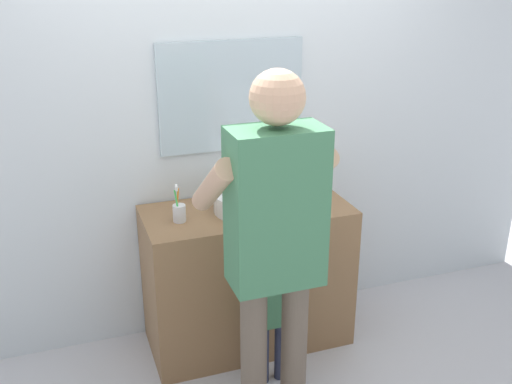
# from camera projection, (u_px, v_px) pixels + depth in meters

# --- Properties ---
(ground_plane) EXTENTS (14.00, 14.00, 0.00)m
(ground_plane) POSITION_uv_depth(u_px,v_px,m) (265.00, 367.00, 3.44)
(ground_plane) COLOR silver
(back_wall) EXTENTS (4.40, 0.10, 2.70)m
(back_wall) POSITION_uv_depth(u_px,v_px,m) (229.00, 113.00, 3.49)
(back_wall) COLOR silver
(back_wall) RESTS_ON ground
(vanity_cabinet) EXTENTS (1.18, 0.54, 0.87)m
(vanity_cabinet) POSITION_uv_depth(u_px,v_px,m) (248.00, 276.00, 3.54)
(vanity_cabinet) COLOR olive
(vanity_cabinet) RESTS_ON ground
(sink_basin) EXTENTS (0.39, 0.39, 0.11)m
(sink_basin) POSITION_uv_depth(u_px,v_px,m) (248.00, 201.00, 3.35)
(sink_basin) COLOR silver
(sink_basin) RESTS_ON vanity_cabinet
(faucet) EXTENTS (0.18, 0.14, 0.18)m
(faucet) POSITION_uv_depth(u_px,v_px,m) (236.00, 183.00, 3.54)
(faucet) COLOR #B7BABF
(faucet) RESTS_ON vanity_cabinet
(toothbrush_cup) EXTENTS (0.07, 0.07, 0.21)m
(toothbrush_cup) POSITION_uv_depth(u_px,v_px,m) (179.00, 212.00, 3.21)
(toothbrush_cup) COLOR silver
(toothbrush_cup) RESTS_ON vanity_cabinet
(child_toddler) EXTENTS (0.25, 0.25, 0.80)m
(child_toddler) POSITION_uv_depth(u_px,v_px,m) (272.00, 305.00, 3.18)
(child_toddler) COLOR #2D334C
(child_toddler) RESTS_ON ground
(adult_parent) EXTENTS (0.56, 0.58, 1.79)m
(adult_parent) POSITION_uv_depth(u_px,v_px,m) (274.00, 230.00, 2.64)
(adult_parent) COLOR #6B5B4C
(adult_parent) RESTS_ON ground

